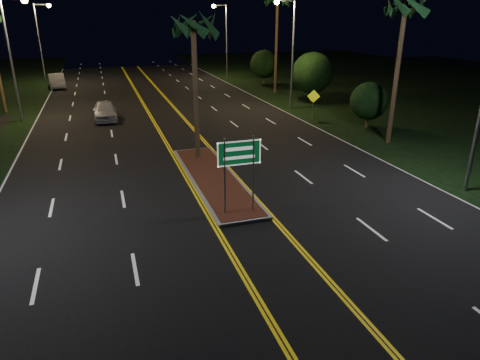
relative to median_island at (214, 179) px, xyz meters
name	(u,v)px	position (x,y,z in m)	size (l,w,h in m)	color
ground	(263,247)	(0.00, -7.00, -0.08)	(120.00, 120.00, 0.00)	black
grass_right	(440,92)	(30.00, 18.00, -0.08)	(40.00, 110.00, 0.01)	black
median_island	(214,179)	(0.00, 0.00, 0.00)	(2.25, 10.25, 0.17)	gray
highway_sign	(239,160)	(0.00, -4.20, 2.32)	(1.80, 0.08, 3.20)	gray
streetlight_left_mid	(14,46)	(-10.61, 17.00, 5.57)	(1.91, 0.44, 9.00)	gray
streetlight_left_far	(42,34)	(-10.61, 37.00, 5.57)	(1.91, 0.44, 9.00)	gray
streetlight_right_mid	(289,42)	(10.61, 15.00, 5.57)	(1.91, 0.44, 9.00)	gray
streetlight_right_far	(224,33)	(10.61, 35.00, 5.57)	(1.91, 0.44, 9.00)	gray
palm_median	(193,25)	(0.00, 3.50, 7.19)	(2.40, 2.40, 8.30)	#382819
palm_right_near	(405,7)	(12.50, 3.00, 8.13)	(2.40, 2.40, 9.30)	#382819
palm_right_far	(278,0)	(12.80, 23.00, 9.06)	(2.40, 2.40, 10.30)	#382819
shrub_near	(369,101)	(13.50, 7.00, 1.86)	(2.70, 2.70, 3.30)	#382819
shrub_mid	(312,73)	(14.00, 17.00, 2.64)	(3.78, 3.78, 4.62)	#382819
shrub_far	(264,64)	(13.80, 29.00, 2.25)	(3.24, 3.24, 3.96)	#382819
car_near	(105,109)	(-4.75, 15.48, 0.76)	(2.18, 5.09, 1.70)	#B2B4B9
car_far	(57,80)	(-9.50, 33.88, 0.81)	(2.30, 5.37, 1.79)	#ACAEB6
warning_sign	(313,101)	(10.80, 10.40, 1.44)	(0.92, 0.43, 2.36)	gray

